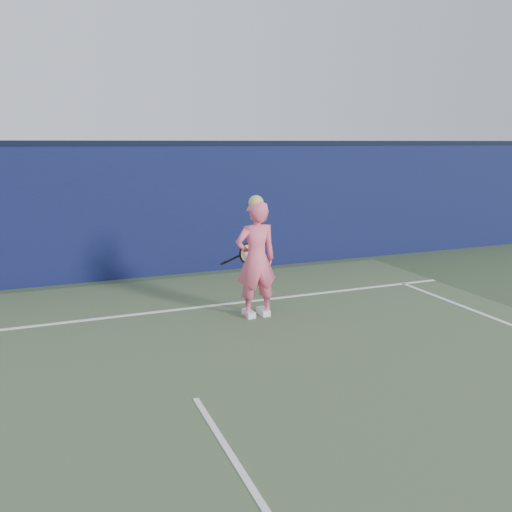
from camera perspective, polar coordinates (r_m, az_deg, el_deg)
name	(u,v)px	position (r m, az deg, el deg)	size (l,w,h in m)	color
ground	(227,450)	(4.90, -3.04, -19.73)	(80.00, 80.00, 0.00)	#34492D
backstop_wall	(116,213)	(10.63, -14.56, 4.38)	(24.00, 0.40, 2.50)	#0B1634
wall_cap	(112,143)	(10.54, -14.93, 11.40)	(24.00, 0.42, 0.10)	black
player	(256,259)	(7.99, 0.00, -0.33)	(0.64, 0.43, 1.82)	#F55F80
racket	(245,254)	(8.42, -1.18, 0.21)	(0.61, 0.19, 0.33)	black
court_lines	(241,470)	(4.64, -1.63, -21.61)	(11.00, 12.04, 0.01)	white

